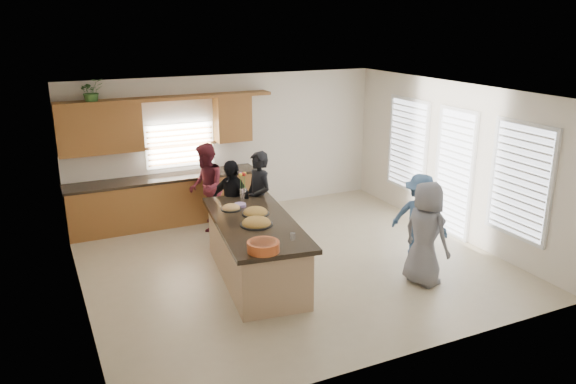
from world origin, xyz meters
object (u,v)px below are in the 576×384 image
woman_left_mid (206,187)px  woman_right_front (426,234)px  island (256,251)px  woman_left_front (232,204)px  woman_right_back (419,218)px  woman_left_back (259,199)px  salad_bowl (263,246)px

woman_left_mid → woman_right_front: size_ratio=1.03×
island → woman_left_front: size_ratio=1.81×
woman_right_back → woman_right_front: (-0.48, -0.76, 0.07)m
woman_left_back → woman_left_front: size_ratio=1.08×
island → woman_right_back: bearing=-2.3°
woman_right_back → woman_right_front: bearing=115.2°
salad_bowl → woman_left_back: bearing=69.1°
woman_left_mid → woman_right_back: woman_left_mid is taller
woman_left_mid → salad_bowl: bearing=10.3°
woman_left_back → woman_right_back: 2.74m
island → woman_right_back: size_ratio=1.92×
woman_right_front → woman_right_back: bearing=-44.3°
woman_left_front → woman_right_back: bearing=27.1°
island → salad_bowl: bearing=-98.9°
woman_left_back → woman_right_back: bearing=42.2°
salad_bowl → woman_right_back: bearing=12.0°
island → salad_bowl: 1.31m
salad_bowl → woman_right_front: bearing=-2.4°
island → woman_left_mid: 2.41m
woman_right_front → island: bearing=49.0°
woman_left_front → woman_right_front: 3.35m
woman_left_back → woman_left_mid: (-0.59, 1.15, -0.02)m
salad_bowl → woman_right_back: (3.05, 0.65, -0.29)m
woman_left_mid → woman_right_back: (2.74, -2.85, -0.09)m
woman_left_back → woman_left_mid: 1.29m
island → woman_left_mid: (-0.03, 2.38, 0.38)m
woman_left_front → woman_left_back: bearing=45.4°
island → woman_right_back: woman_right_back is taller
woman_left_back → woman_left_front: bearing=-116.4°
woman_right_back → woman_right_front: size_ratio=0.92×
salad_bowl → woman_right_back: woman_right_back is taller
woman_left_mid → island: bearing=16.0°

